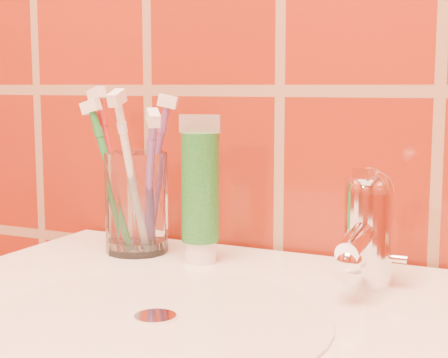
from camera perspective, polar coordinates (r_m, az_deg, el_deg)
The scene contains 8 objects.
glass_tumbler at distance 0.82m, azimuth -7.29°, elevation -1.96°, with size 0.07×0.07×0.12m, color white.
toothpaste_tube at distance 0.77m, azimuth -1.99°, elevation -1.25°, with size 0.05×0.04×0.17m.
faucet at distance 0.69m, azimuth 11.84°, elevation -3.61°, with size 0.05×0.11×0.12m.
toothbrush_0 at distance 0.79m, azimuth -6.24°, elevation -0.55°, with size 0.07×0.07×0.18m, color #6D4492, non-canonical shape.
toothbrush_1 at distance 0.78m, azimuth -7.70°, elevation 0.19°, with size 0.03×0.08×0.20m, color white, non-canonical shape.
toothbrush_2 at distance 0.83m, azimuth -9.16°, elevation 0.68°, with size 0.08×0.04×0.20m, color #B02526, non-canonical shape.
toothbrush_3 at distance 0.82m, azimuth -5.91°, elevation 0.38°, with size 0.06×0.04×0.19m, color #84428E, non-canonical shape.
toothbrush_4 at distance 0.82m, azimuth -9.30°, elevation 0.10°, with size 0.08×0.03×0.19m, color #207B39, non-canonical shape.
Camera 1 is at (0.29, 0.43, 1.05)m, focal length 55.00 mm.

